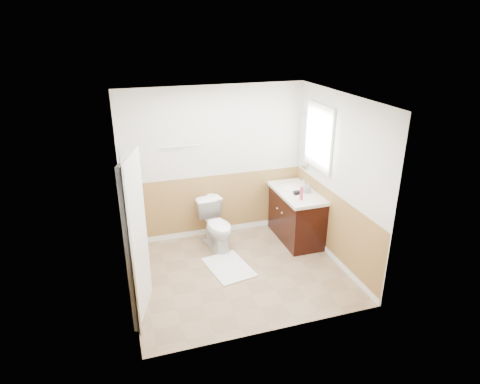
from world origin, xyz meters
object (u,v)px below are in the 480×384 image
object	(u,v)px
bath_mat	(229,267)
vanity_cabinet	(296,217)
toilet	(217,225)
lotion_bottle	(301,193)
soap_dispenser	(307,187)

from	to	relation	value
bath_mat	vanity_cabinet	bearing A→B (deg)	22.23
toilet	vanity_cabinet	size ratio (longest dim) A/B	0.69
lotion_bottle	vanity_cabinet	bearing A→B (deg)	73.34
bath_mat	soap_dispenser	xyz separation A→B (m)	(1.44, 0.44, 0.94)
lotion_bottle	soap_dispenser	size ratio (longest dim) A/B	1.15
vanity_cabinet	soap_dispenser	xyz separation A→B (m)	(0.12, -0.09, 0.55)
toilet	bath_mat	distance (m)	0.76
soap_dispenser	vanity_cabinet	bearing A→B (deg)	141.67
bath_mat	lotion_bottle	xyz separation A→B (m)	(1.22, 0.21, 0.95)
toilet	lotion_bottle	world-z (taller)	lotion_bottle
bath_mat	lotion_bottle	distance (m)	1.56
vanity_cabinet	lotion_bottle	size ratio (longest dim) A/B	5.00
bath_mat	toilet	bearing A→B (deg)	90.00
bath_mat	soap_dispenser	size ratio (longest dim) A/B	4.20
toilet	soap_dispenser	size ratio (longest dim) A/B	3.97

